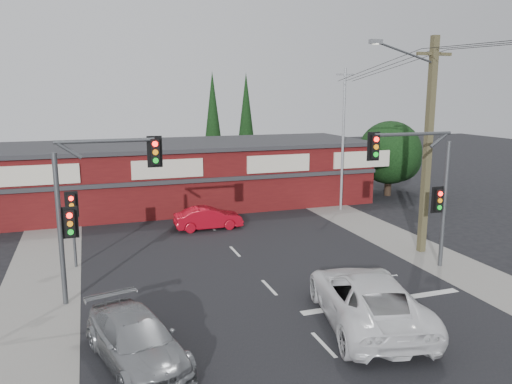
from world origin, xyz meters
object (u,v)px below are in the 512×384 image
object	(u,v)px
white_suv	(367,298)
utility_pole	(426,139)
red_sedan	(208,218)
shop_building	(174,174)
silver_suv	(136,340)

from	to	relation	value
white_suv	utility_pole	distance (m)	9.72
white_suv	utility_pole	world-z (taller)	utility_pole
red_sedan	shop_building	size ratio (longest dim) A/B	0.14
silver_suv	utility_pole	world-z (taller)	utility_pole
white_suv	silver_suv	distance (m)	7.45
silver_suv	utility_pole	distance (m)	15.74
white_suv	shop_building	xyz separation A→B (m)	(-3.00, 19.79, 1.27)
silver_suv	shop_building	xyz separation A→B (m)	(4.45, 19.89, 1.45)
white_suv	shop_building	distance (m)	20.05
silver_suv	white_suv	bearing A→B (deg)	-13.77
silver_suv	red_sedan	world-z (taller)	silver_suv
red_sedan	utility_pole	xyz separation A→B (m)	(8.61, -7.26, 4.78)
white_suv	shop_building	world-z (taller)	shop_building
silver_suv	shop_building	size ratio (longest dim) A/B	0.17
white_suv	red_sedan	size ratio (longest dim) A/B	1.66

